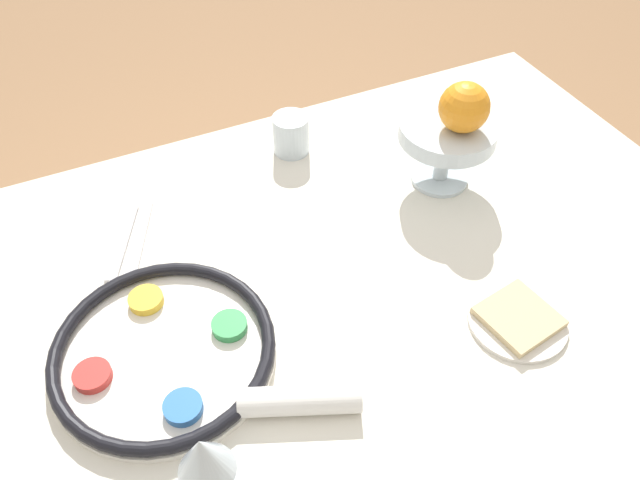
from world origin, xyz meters
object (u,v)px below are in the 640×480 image
at_px(orange_fruit, 464,107).
at_px(napkin_roll, 300,400).
at_px(fruit_stand, 447,137).
at_px(cup_near, 291,134).
at_px(bread_plate, 518,319).
at_px(wine_glass, 204,459).
at_px(seder_plate, 163,350).

relative_size(orange_fruit, napkin_roll, 0.52).
distance_m(fruit_stand, cup_near, 0.30).
distance_m(fruit_stand, bread_plate, 0.35).
height_order(fruit_stand, bread_plate, fruit_stand).
relative_size(wine_glass, bread_plate, 0.95).
bearing_deg(wine_glass, napkin_roll, 23.87).
relative_size(seder_plate, orange_fruit, 3.73).
bearing_deg(seder_plate, orange_fruit, 14.09).
height_order(wine_glass, bread_plate, wine_glass).
distance_m(wine_glass, cup_near, 0.69).
relative_size(fruit_stand, cup_near, 2.24).
xyz_separation_m(orange_fruit, napkin_roll, (-0.44, -0.31, -0.15)).
bearing_deg(seder_plate, bread_plate, -18.40).
bearing_deg(napkin_roll, cup_near, 67.99).
xyz_separation_m(fruit_stand, cup_near, (-0.22, 0.20, -0.06)).
bearing_deg(cup_near, seder_plate, -134.28).
relative_size(seder_plate, wine_glass, 2.27).
xyz_separation_m(orange_fruit, bread_plate, (-0.08, -0.31, -0.16)).
xyz_separation_m(wine_glass, napkin_roll, (0.14, 0.06, -0.08)).
relative_size(wine_glass, fruit_stand, 0.82).
relative_size(fruit_stand, napkin_roll, 1.04).
bearing_deg(cup_near, wine_glass, -121.11).
bearing_deg(cup_near, bread_plate, -74.79).
height_order(seder_plate, napkin_roll, napkin_roll).
distance_m(seder_plate, orange_fruit, 0.62).
distance_m(bread_plate, napkin_roll, 0.36).
bearing_deg(cup_near, fruit_stand, -42.61).
xyz_separation_m(bread_plate, napkin_roll, (-0.36, 0.01, 0.01)).
bearing_deg(fruit_stand, napkin_roll, -142.96).
height_order(orange_fruit, bread_plate, orange_fruit).
bearing_deg(bread_plate, wine_glass, -173.72).
bearing_deg(fruit_stand, bread_plate, -102.37).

